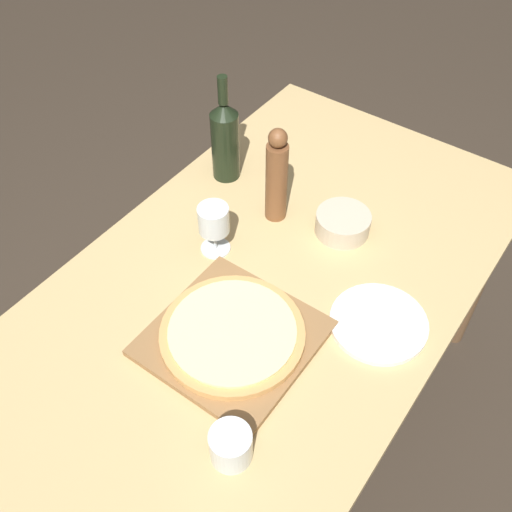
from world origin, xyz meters
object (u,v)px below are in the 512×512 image
pepper_mill (277,177)px  wine_glass (214,221)px  pizza (232,333)px  wine_bottle (225,139)px  small_bowl (343,223)px

pepper_mill → wine_glass: bearing=-105.6°
pizza → wine_glass: 0.30m
pizza → wine_bottle: wine_bottle is taller
small_bowl → pepper_mill: bearing=-163.6°
pizza → small_bowl: bearing=86.9°
wine_bottle → wine_glass: size_ratio=2.26×
wine_bottle → pepper_mill: wine_bottle is taller
pizza → wine_bottle: 0.60m
pepper_mill → wine_glass: (-0.06, -0.20, -0.04)m
pepper_mill → wine_glass: 0.21m
pepper_mill → wine_bottle: bearing=164.8°
wine_glass → small_bowl: (0.24, 0.25, -0.07)m
pizza → wine_glass: size_ratio=2.31×
wine_bottle → small_bowl: wine_bottle is taller
pizza → small_bowl: (0.02, 0.46, -0.00)m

